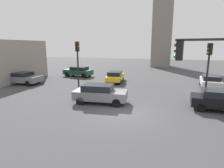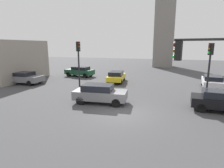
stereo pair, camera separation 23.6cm
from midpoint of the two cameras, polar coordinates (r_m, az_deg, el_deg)
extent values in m
plane|color=#424244|center=(12.55, 3.42, -8.99)|extent=(100.71, 100.71, 0.00)
cylinder|color=black|center=(19.75, -9.90, 5.79)|extent=(0.16, 0.16, 4.84)
cube|color=black|center=(19.64, -10.10, 11.36)|extent=(0.44, 0.44, 1.00)
sphere|color=red|center=(19.47, -9.82, 12.25)|extent=(0.20, 0.20, 0.20)
sphere|color=#594714|center=(19.47, -9.79, 11.37)|extent=(0.20, 0.20, 0.20)
sphere|color=#14471E|center=(19.48, -9.76, 10.49)|extent=(0.20, 0.20, 0.20)
cylinder|color=black|center=(10.06, 29.66, 11.94)|extent=(3.52, 1.07, 0.12)
cube|color=black|center=(10.27, 20.54, 9.62)|extent=(0.39, 0.39, 1.00)
sphere|color=#4C0F0C|center=(10.31, 19.56, 11.36)|extent=(0.20, 0.20, 0.20)
sphere|color=#594714|center=(10.32, 19.44, 9.70)|extent=(0.20, 0.20, 0.20)
sphere|color=green|center=(10.33, 19.33, 8.04)|extent=(0.20, 0.20, 0.20)
cylinder|color=black|center=(18.17, 28.10, 3.74)|extent=(0.16, 0.16, 4.65)
cube|color=black|center=(18.04, 28.68, 9.48)|extent=(0.45, 0.45, 1.00)
sphere|color=#4C0F0C|center=(17.89, 28.34, 10.47)|extent=(0.20, 0.20, 0.20)
sphere|color=#594714|center=(17.90, 28.24, 9.51)|extent=(0.20, 0.20, 0.20)
sphere|color=green|center=(17.91, 28.14, 8.56)|extent=(0.20, 0.20, 0.20)
cube|color=silver|center=(22.07, 28.82, 0.47)|extent=(2.21, 4.18, 0.62)
cube|color=black|center=(21.79, 29.00, 1.66)|extent=(1.82, 2.40, 0.46)
cylinder|color=black|center=(23.39, 26.59, 0.50)|extent=(0.39, 0.72, 0.69)
cylinder|color=black|center=(23.56, 30.22, 0.20)|extent=(0.39, 0.72, 0.69)
cylinder|color=black|center=(20.72, 27.05, -0.89)|extent=(0.39, 0.72, 0.69)
cylinder|color=black|center=(20.90, 31.15, -1.21)|extent=(0.39, 0.72, 0.69)
cube|color=yellow|center=(22.66, 1.66, 2.12)|extent=(2.09, 4.11, 0.55)
cube|color=black|center=(22.39, 1.58, 3.27)|extent=(1.72, 2.35, 0.51)
cylinder|color=black|center=(24.15, 0.57, 2.07)|extent=(0.37, 0.69, 0.66)
cylinder|color=black|center=(23.91, 3.91, 1.94)|extent=(0.37, 0.69, 0.66)
cylinder|color=black|center=(21.55, -0.84, 0.86)|extent=(0.37, 0.69, 0.66)
cylinder|color=black|center=(21.29, 2.89, 0.71)|extent=(0.37, 0.69, 0.66)
cube|color=slate|center=(14.48, -3.15, -3.35)|extent=(4.24, 2.07, 0.68)
cube|color=black|center=(14.40, -3.97, -1.15)|extent=(2.42, 1.71, 0.52)
cylinder|color=black|center=(14.95, 2.76, -4.21)|extent=(0.67, 0.36, 0.65)
cylinder|color=black|center=(13.62, 1.79, -5.83)|extent=(0.67, 0.36, 0.65)
cylinder|color=black|center=(15.62, -7.42, -3.58)|extent=(0.67, 0.36, 0.65)
cylinder|color=black|center=(14.36, -9.29, -5.04)|extent=(0.67, 0.36, 0.65)
cube|color=slate|center=(24.10, -25.48, 1.62)|extent=(4.62, 2.19, 0.65)
cube|color=black|center=(24.17, -26.00, 2.84)|extent=(2.61, 1.89, 0.46)
cylinder|color=black|center=(23.84, -21.26, 1.07)|extent=(0.63, 0.39, 0.62)
cylinder|color=black|center=(22.53, -23.81, 0.27)|extent=(0.63, 0.39, 0.62)
cylinder|color=black|center=(25.80, -26.80, 1.37)|extent=(0.63, 0.39, 0.62)
cylinder|color=black|center=(24.60, -29.43, 0.65)|extent=(0.63, 0.39, 0.62)
cube|color=black|center=(14.82, 31.67, -4.93)|extent=(4.23, 2.06, 0.65)
cube|color=black|center=(14.65, 31.11, -2.83)|extent=(2.41, 1.72, 0.52)
cylinder|color=black|center=(15.40, 25.97, -5.02)|extent=(0.63, 0.36, 0.61)
cylinder|color=black|center=(14.03, 26.38, -6.66)|extent=(0.63, 0.36, 0.61)
cube|color=#19472D|center=(27.14, -9.77, 3.73)|extent=(4.32, 2.17, 0.68)
cube|color=black|center=(26.95, -9.43, 4.82)|extent=(2.48, 1.76, 0.46)
cylinder|color=black|center=(27.42, -13.02, 2.96)|extent=(0.70, 0.38, 0.67)
cylinder|color=black|center=(28.55, -11.34, 3.38)|extent=(0.70, 0.38, 0.67)
cylinder|color=black|center=(25.85, -7.97, 2.62)|extent=(0.70, 0.38, 0.67)
cylinder|color=black|center=(27.04, -6.41, 3.07)|extent=(0.70, 0.38, 0.67)
cube|color=gray|center=(41.05, 16.48, 22.21)|extent=(3.87, 3.87, 24.20)
camera|label=1|loc=(0.12, -89.54, 0.10)|focal=29.52mm
camera|label=2|loc=(0.12, 90.46, -0.10)|focal=29.52mm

